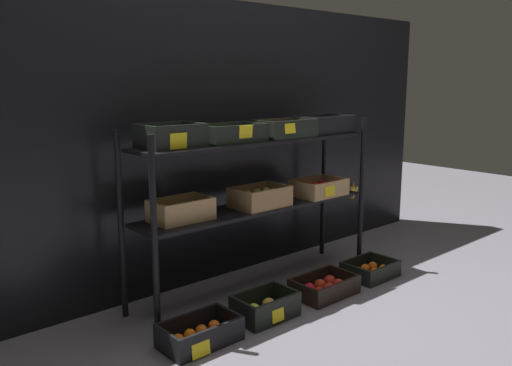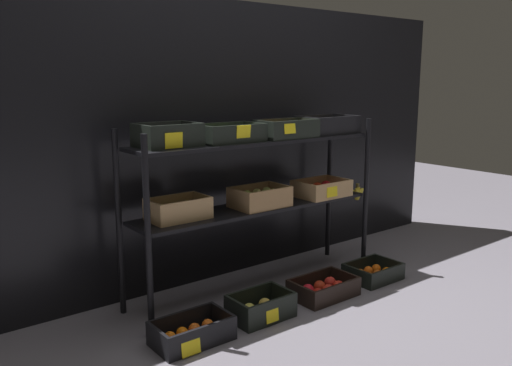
{
  "view_description": "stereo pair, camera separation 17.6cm",
  "coord_description": "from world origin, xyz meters",
  "px_view_note": "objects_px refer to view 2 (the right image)",
  "views": [
    {
      "loc": [
        -2.01,
        -2.29,
        1.26
      ],
      "look_at": [
        0.0,
        0.0,
        0.65
      ],
      "focal_mm": 37.08,
      "sensor_mm": 36.0,
      "label": 1
    },
    {
      "loc": [
        -1.88,
        -2.41,
        1.26
      ],
      "look_at": [
        0.0,
        0.0,
        0.65
      ],
      "focal_mm": 37.08,
      "sensor_mm": 36.0,
      "label": 2
    }
  ],
  "objects_px": {
    "display_rack": "(260,169)",
    "crate_ground_apple_gold": "(261,309)",
    "crate_ground_tangerine": "(192,333)",
    "crate_ground_right_tangerine": "(373,273)",
    "crate_ground_apple_red": "(324,289)"
  },
  "relations": [
    {
      "from": "display_rack",
      "to": "crate_ground_apple_gold",
      "type": "xyz_separation_m",
      "value": [
        -0.26,
        -0.34,
        -0.68
      ]
    },
    {
      "from": "crate_ground_tangerine",
      "to": "crate_ground_right_tangerine",
      "type": "relative_size",
      "value": 1.16
    },
    {
      "from": "display_rack",
      "to": "crate_ground_apple_gold",
      "type": "height_order",
      "value": "display_rack"
    },
    {
      "from": "display_rack",
      "to": "crate_ground_apple_red",
      "type": "xyz_separation_m",
      "value": [
        0.21,
        -0.34,
        -0.69
      ]
    },
    {
      "from": "crate_ground_apple_gold",
      "to": "crate_ground_right_tangerine",
      "type": "distance_m",
      "value": 0.91
    },
    {
      "from": "display_rack",
      "to": "crate_ground_tangerine",
      "type": "xyz_separation_m",
      "value": [
        -0.69,
        -0.34,
        -0.69
      ]
    },
    {
      "from": "crate_ground_tangerine",
      "to": "crate_ground_apple_red",
      "type": "bearing_deg",
      "value": -0.04
    },
    {
      "from": "crate_ground_tangerine",
      "to": "crate_ground_apple_gold",
      "type": "distance_m",
      "value": 0.43
    },
    {
      "from": "display_rack",
      "to": "crate_ground_tangerine",
      "type": "height_order",
      "value": "display_rack"
    },
    {
      "from": "crate_ground_tangerine",
      "to": "crate_ground_right_tangerine",
      "type": "distance_m",
      "value": 1.34
    },
    {
      "from": "crate_ground_apple_red",
      "to": "crate_ground_apple_gold",
      "type": "bearing_deg",
      "value": 179.5
    },
    {
      "from": "crate_ground_tangerine",
      "to": "crate_ground_right_tangerine",
      "type": "xyz_separation_m",
      "value": [
        1.34,
        -0.0,
        -0.0
      ]
    },
    {
      "from": "crate_ground_apple_gold",
      "to": "crate_ground_apple_red",
      "type": "relative_size",
      "value": 0.87
    },
    {
      "from": "crate_ground_tangerine",
      "to": "crate_ground_apple_gold",
      "type": "bearing_deg",
      "value": 0.47
    },
    {
      "from": "display_rack",
      "to": "crate_ground_right_tangerine",
      "type": "bearing_deg",
      "value": -27.67
    }
  ]
}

